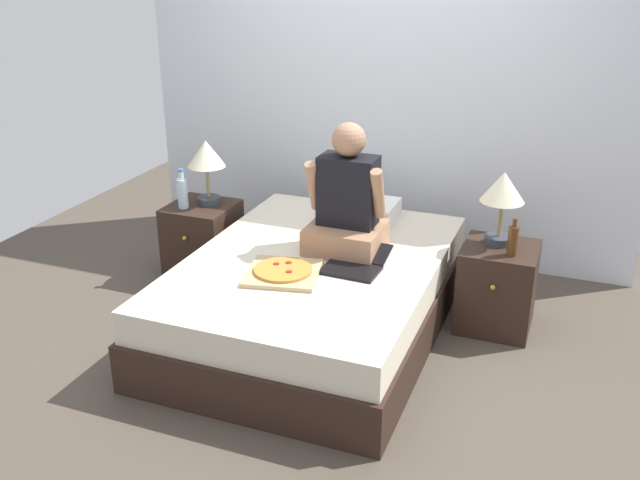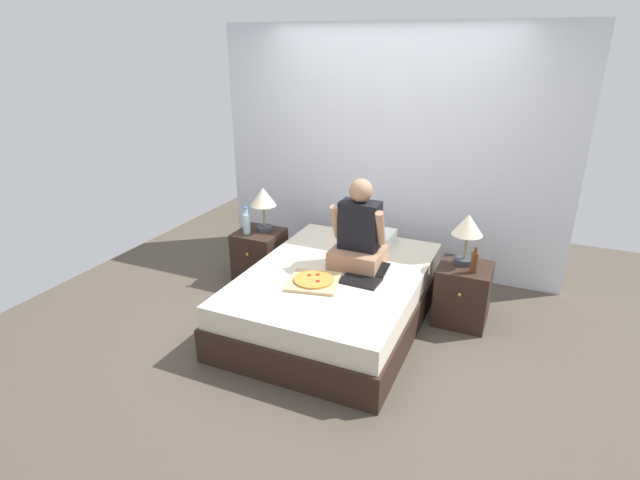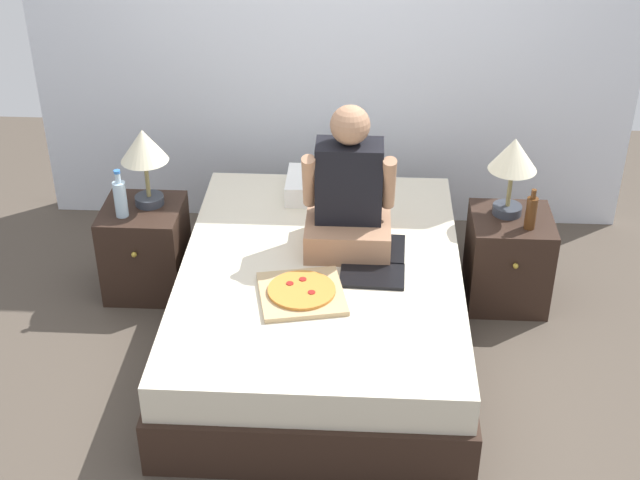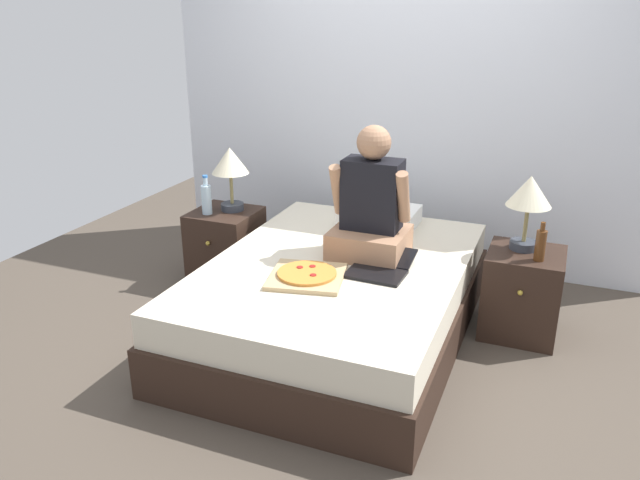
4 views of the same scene
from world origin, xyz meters
The scene contains 13 objects.
ground_plane centered at (0.00, 0.00, 0.00)m, with size 5.69×5.69×0.00m, color #4C4238.
wall_back centered at (0.00, 1.39, 1.25)m, with size 3.69×0.12×2.50m, color silver.
bed centered at (0.00, 0.00, 0.23)m, with size 1.47×2.06×0.48m.
nightstand_left centered at (-1.02, 0.45, 0.26)m, with size 0.44×0.47×0.53m.
lamp_on_left_nightstand centered at (-0.98, 0.50, 0.85)m, with size 0.26×0.26×0.45m.
water_bottle centered at (-1.10, 0.36, 0.64)m, with size 0.07×0.07×0.28m.
nightstand_right centered at (1.02, 0.45, 0.26)m, with size 0.44×0.47×0.53m.
lamp_on_right_nightstand centered at (0.99, 0.50, 0.85)m, with size 0.26×0.26×0.45m.
beer_bottle centered at (1.09, 0.35, 0.62)m, with size 0.06×0.06×0.23m.
pillow centered at (0.02, 0.75, 0.54)m, with size 0.52×0.34×0.12m, color white.
person_seated centered at (0.13, 0.20, 0.76)m, with size 0.47×0.40×0.78m.
laptop centered at (0.27, -0.03, 0.50)m, with size 0.33×0.43×0.07m.
pizza_box centered at (-0.08, -0.28, 0.50)m, with size 0.47×0.47×0.05m.
Camera 1 is at (1.43, -3.58, 2.20)m, focal length 40.00 mm.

